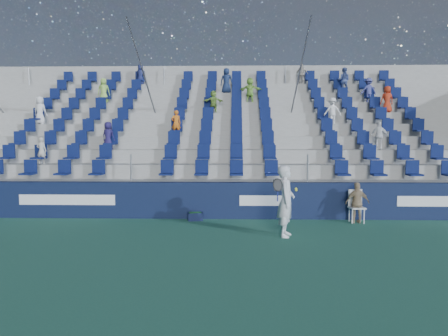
% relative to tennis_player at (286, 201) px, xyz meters
% --- Properties ---
extents(ground, '(70.00, 70.00, 0.00)m').
position_rel_tennis_player_xyz_m(ground, '(-1.94, -0.63, -0.97)').
color(ground, '#2E6C53').
rests_on(ground, ground).
extents(sponsor_wall, '(24.00, 0.32, 1.20)m').
position_rel_tennis_player_xyz_m(sponsor_wall, '(-1.94, 2.52, -0.37)').
color(sponsor_wall, '#0F1838').
rests_on(sponsor_wall, ground).
extents(grandstand, '(24.00, 8.17, 6.63)m').
position_rel_tennis_player_xyz_m(grandstand, '(-1.94, 7.61, 1.16)').
color(grandstand, '#A6A6A1').
rests_on(grandstand, ground).
extents(tennis_player, '(0.70, 0.79, 1.94)m').
position_rel_tennis_player_xyz_m(tennis_player, '(0.00, 0.00, 0.00)').
color(tennis_player, silver).
rests_on(tennis_player, ground).
extents(line_judge_chair, '(0.51, 0.52, 1.03)m').
position_rel_tennis_player_xyz_m(line_judge_chair, '(2.44, 2.03, -0.38)').
color(line_judge_chair, white).
rests_on(line_judge_chair, ground).
extents(line_judge, '(0.77, 0.36, 1.28)m').
position_rel_tennis_player_xyz_m(line_judge, '(2.44, 1.87, -0.33)').
color(line_judge, tan).
rests_on(line_judge, ground).
extents(ball_bin, '(0.53, 0.40, 0.27)m').
position_rel_tennis_player_xyz_m(ball_bin, '(-2.67, 2.12, -0.83)').
color(ball_bin, '#0F1839').
rests_on(ball_bin, ground).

